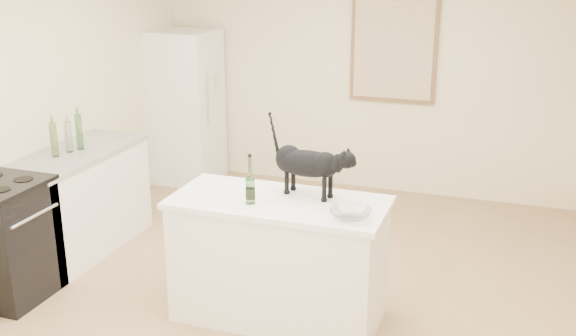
{
  "coord_description": "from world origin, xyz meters",
  "views": [
    {
      "loc": [
        1.61,
        -4.29,
        2.54
      ],
      "look_at": [
        0.15,
        -0.15,
        1.12
      ],
      "focal_mm": 42.19,
      "sensor_mm": 36.0,
      "label": 1
    }
  ],
  "objects_px": {
    "black_cat": "(307,167)",
    "fridge": "(186,107)",
    "glass_bowl": "(351,214)",
    "stove": "(5,242)",
    "wine_bottle": "(250,182)"
  },
  "relations": [
    {
      "from": "stove",
      "to": "wine_bottle",
      "type": "bearing_deg",
      "value": 8.24
    },
    {
      "from": "fridge",
      "to": "black_cat",
      "type": "height_order",
      "value": "fridge"
    },
    {
      "from": "black_cat",
      "to": "wine_bottle",
      "type": "relative_size",
      "value": 1.97
    },
    {
      "from": "stove",
      "to": "black_cat",
      "type": "xyz_separation_m",
      "value": [
        2.21,
        0.55,
        0.66
      ]
    },
    {
      "from": "black_cat",
      "to": "glass_bowl",
      "type": "xyz_separation_m",
      "value": [
        0.39,
        -0.31,
        -0.18
      ]
    },
    {
      "from": "fridge",
      "to": "glass_bowl",
      "type": "bearing_deg",
      "value": -46.25
    },
    {
      "from": "wine_bottle",
      "to": "glass_bowl",
      "type": "xyz_separation_m",
      "value": [
        0.71,
        -0.04,
        -0.12
      ]
    },
    {
      "from": "glass_bowl",
      "to": "black_cat",
      "type": "bearing_deg",
      "value": 141.33
    },
    {
      "from": "fridge",
      "to": "wine_bottle",
      "type": "xyz_separation_m",
      "value": [
        1.89,
        -2.68,
        0.2
      ]
    },
    {
      "from": "wine_bottle",
      "to": "glass_bowl",
      "type": "relative_size",
      "value": 1.14
    },
    {
      "from": "black_cat",
      "to": "fridge",
      "type": "bearing_deg",
      "value": 144.45
    },
    {
      "from": "fridge",
      "to": "glass_bowl",
      "type": "distance_m",
      "value": 3.76
    },
    {
      "from": "stove",
      "to": "fridge",
      "type": "height_order",
      "value": "fridge"
    },
    {
      "from": "fridge",
      "to": "wine_bottle",
      "type": "bearing_deg",
      "value": -54.74
    },
    {
      "from": "stove",
      "to": "wine_bottle",
      "type": "relative_size",
      "value": 2.97
    }
  ]
}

